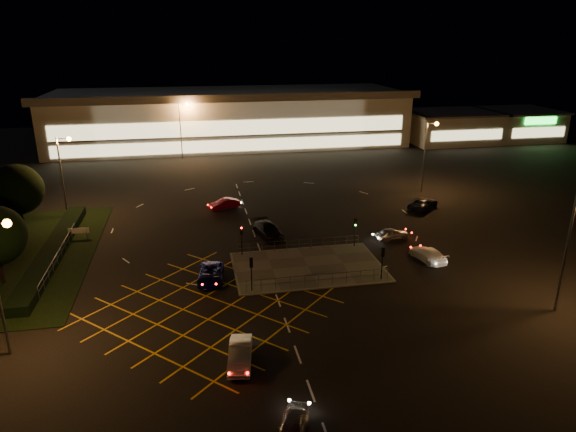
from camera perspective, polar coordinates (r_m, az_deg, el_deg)
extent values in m
plane|color=black|center=(51.64, -0.45, -4.97)|extent=(180.00, 180.00, 0.00)
cube|color=#4C4944|center=(50.21, 2.23, -5.65)|extent=(14.00, 9.00, 0.12)
cube|color=black|center=(59.66, -29.20, -4.09)|extent=(18.00, 30.00, 0.08)
cube|color=black|center=(58.06, -24.60, -3.46)|extent=(2.00, 26.00, 1.00)
cube|color=beige|center=(109.81, -6.51, 10.72)|extent=(70.00, 25.00, 10.00)
cube|color=slate|center=(109.16, -6.61, 13.42)|extent=(72.00, 26.50, 0.60)
cube|color=#FFEAA5|center=(97.46, -5.87, 9.65)|extent=(66.00, 0.20, 3.00)
cube|color=#FFEAA5|center=(98.05, -5.81, 7.81)|extent=(66.00, 0.20, 2.20)
cube|color=beige|center=(115.61, 17.58, 9.38)|extent=(18.00, 14.00, 6.00)
cube|color=slate|center=(115.15, 17.74, 10.92)|extent=(18.80, 14.80, 0.40)
cube|color=#FFEAA5|center=(109.62, 19.28, 8.48)|extent=(15.30, 0.20, 2.00)
cube|color=beige|center=(123.97, 24.20, 9.21)|extent=(14.00, 14.00, 6.00)
cube|color=slate|center=(123.54, 24.40, 10.65)|extent=(14.80, 14.80, 0.40)
cube|color=#FFEAA5|center=(118.40, 26.08, 8.34)|extent=(11.90, 0.20, 2.00)
cube|color=#19E533|center=(117.96, 26.28, 9.47)|extent=(7.00, 0.30, 1.40)
sphere|color=orange|center=(38.09, -28.77, -0.73)|extent=(0.56, 0.56, 0.56)
cylinder|color=slate|center=(46.07, 28.45, -3.80)|extent=(0.20, 0.20, 10.00)
cylinder|color=slate|center=(68.06, -23.79, 3.86)|extent=(0.20, 0.20, 10.00)
cylinder|color=slate|center=(66.92, -23.76, 7.86)|extent=(1.40, 0.12, 0.12)
sphere|color=orange|center=(66.77, -23.16, 7.88)|extent=(0.56, 0.56, 0.56)
cylinder|color=slate|center=(75.61, 14.92, 6.28)|extent=(0.20, 0.20, 10.00)
cylinder|color=slate|center=(75.03, 15.72, 9.86)|extent=(1.40, 0.12, 0.12)
sphere|color=orange|center=(75.35, 16.20, 9.81)|extent=(0.56, 0.56, 0.56)
cylinder|color=slate|center=(95.67, -11.84, 9.16)|extent=(0.20, 0.20, 10.00)
cylinder|color=slate|center=(94.96, -11.61, 12.04)|extent=(1.40, 0.12, 0.12)
sphere|color=orange|center=(94.96, -11.17, 12.04)|extent=(0.56, 0.56, 0.56)
cylinder|color=slate|center=(104.97, 10.88, 10.10)|extent=(0.20, 0.20, 10.00)
cylinder|color=slate|center=(104.60, 11.42, 12.69)|extent=(1.40, 0.12, 0.12)
sphere|color=orange|center=(104.87, 11.78, 12.66)|extent=(0.56, 0.56, 0.56)
cylinder|color=black|center=(45.04, -4.08, -6.57)|extent=(0.10, 0.10, 3.00)
cube|color=black|center=(44.53, -4.12, -5.18)|extent=(0.28, 0.18, 0.90)
sphere|color=#19FF33|center=(44.64, -4.14, -5.11)|extent=(0.16, 0.16, 0.16)
cylinder|color=black|center=(47.77, 10.41, -5.28)|extent=(0.10, 0.10, 3.00)
cube|color=black|center=(47.29, 10.50, -3.96)|extent=(0.28, 0.18, 0.90)
sphere|color=#19FF33|center=(47.40, 10.44, -3.89)|extent=(0.16, 0.16, 0.16)
cylinder|color=black|center=(52.31, -5.17, -2.79)|extent=(0.10, 0.10, 3.00)
cube|color=black|center=(51.87, -5.21, -1.57)|extent=(0.28, 0.18, 0.90)
sphere|color=#FF0C0C|center=(51.75, -5.20, -1.62)|extent=(0.16, 0.16, 0.16)
cylinder|color=black|center=(54.68, 7.43, -1.88)|extent=(0.10, 0.10, 3.00)
cube|color=black|center=(54.26, 7.49, -0.69)|extent=(0.28, 0.18, 0.90)
sphere|color=#19FF33|center=(54.15, 7.53, -0.74)|extent=(0.16, 0.16, 0.16)
cylinder|color=black|center=(66.35, -27.42, -0.29)|extent=(0.36, 0.36, 2.88)
sphere|color=black|center=(65.38, -27.90, 2.62)|extent=(5.76, 5.76, 5.76)
cylinder|color=black|center=(53.30, -29.24, -5.22)|extent=(0.36, 0.36, 2.70)
imported|color=silver|center=(31.02, 0.50, -22.37)|extent=(2.80, 3.99, 1.26)
imported|color=#BABABA|center=(36.49, -5.34, -15.05)|extent=(2.17, 4.48, 1.42)
imported|color=#0F0E54|center=(47.81, -8.58, -6.40)|extent=(2.76, 5.05, 1.34)
imported|color=black|center=(57.35, -2.23, -1.61)|extent=(3.29, 5.64, 1.54)
imported|color=#ACAFB3|center=(57.86, 11.51, -1.95)|extent=(3.93, 2.09, 1.27)
imported|color=maroon|center=(67.22, -7.06, 1.35)|extent=(4.26, 2.68, 1.33)
imported|color=black|center=(69.04, 14.79, 1.38)|extent=(5.48, 5.22, 1.44)
imported|color=white|center=(53.29, 15.28, -4.11)|extent=(2.70, 4.91, 1.35)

